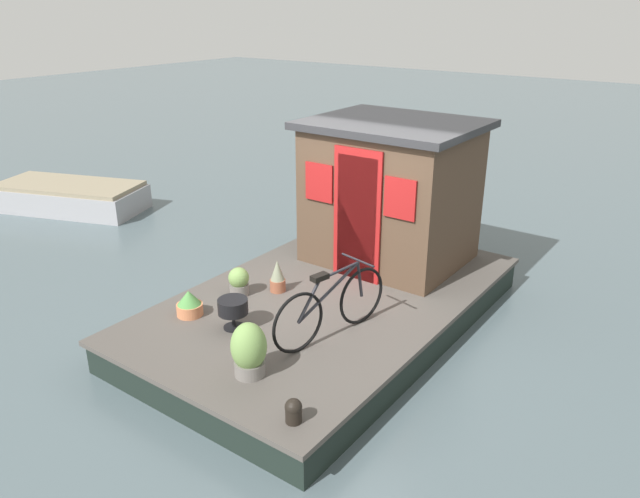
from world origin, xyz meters
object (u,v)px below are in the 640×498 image
object	(u,v)px
potted_plant_geranium	(278,277)
potted_plant_ivy	(249,350)
bicycle	(331,306)
houseboat_cabin	(391,192)
mooring_bollard	(294,410)
potted_plant_sage	(239,281)
potted_plant_succulent	(189,303)
charcoal_grill	(233,308)
dinghy_boat	(70,197)

from	to	relation	value
potted_plant_geranium	potted_plant_ivy	bearing A→B (deg)	-148.56
bicycle	houseboat_cabin	bearing A→B (deg)	15.03
houseboat_cabin	mooring_bollard	xyz separation A→B (m)	(-3.79, -1.23, -0.90)
bicycle	potted_plant_geranium	xyz separation A→B (m)	(0.54, 1.23, -0.18)
houseboat_cabin	mooring_bollard	bearing A→B (deg)	-161.98
potted_plant_ivy	mooring_bollard	xyz separation A→B (m)	(-0.33, -0.82, -0.16)
potted_plant_sage	mooring_bollard	size ratio (longest dim) A/B	1.56
potted_plant_succulent	charcoal_grill	distance (m)	0.67
potted_plant_sage	potted_plant_succulent	bearing A→B (deg)	172.56
bicycle	potted_plant_ivy	xyz separation A→B (m)	(-1.11, 0.22, -0.10)
bicycle	potted_plant_sage	world-z (taller)	bicycle
mooring_bollard	bicycle	bearing A→B (deg)	22.70
potted_plant_geranium	potted_plant_succulent	bearing A→B (deg)	158.98
bicycle	potted_plant_geranium	bearing A→B (deg)	66.29
charcoal_grill	potted_plant_succulent	bearing A→B (deg)	96.94
potted_plant_sage	mooring_bollard	world-z (taller)	potted_plant_sage
potted_plant_succulent	dinghy_boat	distance (m)	6.40
houseboat_cabin	mooring_bollard	distance (m)	4.08
bicycle	potted_plant_ivy	distance (m)	1.14
potted_plant_ivy	potted_plant_succulent	bearing A→B (deg)	70.21
houseboat_cabin	potted_plant_succulent	distance (m)	3.24
houseboat_cabin	potted_plant_geranium	xyz separation A→B (m)	(-1.81, 0.60, -0.81)
potted_plant_geranium	dinghy_boat	size ratio (longest dim) A/B	0.13
potted_plant_succulent	potted_plant_sage	size ratio (longest dim) A/B	0.87
potted_plant_succulent	potted_plant_sage	distance (m)	0.77
mooring_bollard	houseboat_cabin	bearing A→B (deg)	18.02
potted_plant_succulent	charcoal_grill	world-z (taller)	charcoal_grill
potted_plant_sage	houseboat_cabin	bearing A→B (deg)	-23.29
houseboat_cabin	potted_plant_ivy	xyz separation A→B (m)	(-3.46, -0.41, -0.73)
potted_plant_succulent	dinghy_boat	world-z (taller)	potted_plant_succulent
charcoal_grill	mooring_bollard	bearing A→B (deg)	-119.75
houseboat_cabin	charcoal_grill	size ratio (longest dim) A/B	6.17
potted_plant_sage	potted_plant_ivy	bearing A→B (deg)	-133.58
houseboat_cabin	dinghy_boat	size ratio (longest dim) A/B	0.70
houseboat_cabin	bicycle	size ratio (longest dim) A/B	1.40
houseboat_cabin	potted_plant_succulent	bearing A→B (deg)	160.56
houseboat_cabin	bicycle	xyz separation A→B (m)	(-2.35, -0.63, -0.63)
potted_plant_geranium	mooring_bollard	world-z (taller)	potted_plant_geranium
dinghy_boat	bicycle	bearing A→B (deg)	-102.09
dinghy_boat	houseboat_cabin	bearing A→B (deg)	-84.21
potted_plant_sage	dinghy_boat	size ratio (longest dim) A/B	0.11
potted_plant_ivy	dinghy_boat	xyz separation A→B (m)	(2.75, 7.43, -0.44)
potted_plant_sage	charcoal_grill	bearing A→B (deg)	-140.98
potted_plant_ivy	mooring_bollard	world-z (taller)	potted_plant_ivy
houseboat_cabin	potted_plant_sage	xyz separation A→B (m)	(-2.18, 0.94, -0.83)
houseboat_cabin	potted_plant_succulent	xyz separation A→B (m)	(-2.94, 1.04, -0.87)
potted_plant_succulent	dinghy_boat	bearing A→B (deg)	69.56
houseboat_cabin	potted_plant_geranium	size ratio (longest dim) A/B	5.26
potted_plant_succulent	potted_plant_sage	world-z (taller)	potted_plant_sage
potted_plant_geranium	potted_plant_sage	xyz separation A→B (m)	(-0.37, 0.34, -0.02)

